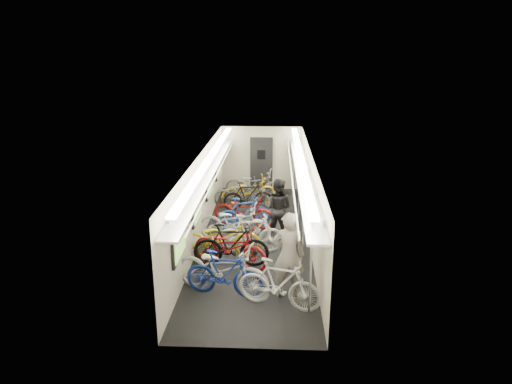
# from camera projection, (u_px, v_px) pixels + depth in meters

# --- Properties ---
(train_car_shell) EXTENTS (10.00, 10.00, 10.00)m
(train_car_shell) POSITION_uv_depth(u_px,v_px,m) (244.00, 175.00, 13.04)
(train_car_shell) COLOR black
(train_car_shell) RESTS_ON ground
(bicycle_0) EXTENTS (2.30, 1.44, 1.14)m
(bicycle_0) POSITION_uv_depth(u_px,v_px,m) (222.00, 269.00, 9.75)
(bicycle_0) COLOR #A9A9AE
(bicycle_0) RESTS_ON ground
(bicycle_1) EXTENTS (1.77, 0.82, 1.03)m
(bicycle_1) POSITION_uv_depth(u_px,v_px,m) (224.00, 274.00, 9.66)
(bicycle_1) COLOR navy
(bicycle_1) RESTS_ON ground
(bicycle_2) EXTENTS (2.08, 1.36, 1.03)m
(bicycle_2) POSITION_uv_depth(u_px,v_px,m) (230.00, 247.00, 10.97)
(bicycle_2) COLOR maroon
(bicycle_2) RESTS_ON ground
(bicycle_3) EXTENTS (1.85, 0.54, 1.11)m
(bicycle_3) POSITION_uv_depth(u_px,v_px,m) (231.00, 245.00, 11.00)
(bicycle_3) COLOR black
(bicycle_3) RESTS_ON ground
(bicycle_4) EXTENTS (2.09, 0.91, 1.06)m
(bicycle_4) POSITION_uv_depth(u_px,v_px,m) (220.00, 238.00, 11.49)
(bicycle_4) COLOR yellow
(bicycle_4) RESTS_ON ground
(bicycle_5) EXTENTS (1.75, 0.59, 1.04)m
(bicycle_5) POSITION_uv_depth(u_px,v_px,m) (251.00, 234.00, 11.79)
(bicycle_5) COLOR silver
(bicycle_5) RESTS_ON ground
(bicycle_6) EXTENTS (2.15, 1.07, 1.08)m
(bicycle_6) POSITION_uv_depth(u_px,v_px,m) (234.00, 223.00, 12.51)
(bicycle_6) COLOR #BCBDC1
(bicycle_6) RESTS_ON ground
(bicycle_7) EXTENTS (1.72, 1.06, 1.00)m
(bicycle_7) POSITION_uv_depth(u_px,v_px,m) (244.00, 213.00, 13.38)
(bicycle_7) COLOR #184393
(bicycle_7) RESTS_ON ground
(bicycle_8) EXTENTS (2.04, 1.27, 1.01)m
(bicycle_8) POSITION_uv_depth(u_px,v_px,m) (244.00, 211.00, 13.58)
(bicycle_8) COLOR maroon
(bicycle_8) RESTS_ON ground
(bicycle_9) EXTENTS (1.69, 0.74, 0.98)m
(bicycle_9) POSITION_uv_depth(u_px,v_px,m) (248.00, 196.00, 15.02)
(bicycle_9) COLOR black
(bicycle_9) RESTS_ON ground
(bicycle_10) EXTENTS (2.02, 1.15, 1.00)m
(bicycle_10) POSITION_uv_depth(u_px,v_px,m) (249.00, 191.00, 15.56)
(bicycle_10) COLOR gold
(bicycle_10) RESTS_ON ground
(bicycle_11) EXTENTS (1.82, 0.99, 1.05)m
(bicycle_11) POSITION_uv_depth(u_px,v_px,m) (279.00, 284.00, 9.20)
(bicycle_11) COLOR silver
(bicycle_11) RESTS_ON ground
(bicycle_12) EXTENTS (1.92, 0.95, 0.97)m
(bicycle_12) POSITION_uv_depth(u_px,v_px,m) (241.00, 192.00, 15.42)
(bicycle_12) COLOR #595A5E
(bicycle_12) RESTS_ON ground
(bicycle_14) EXTENTS (2.20, 1.14, 1.10)m
(bicycle_14) POSITION_uv_depth(u_px,v_px,m) (254.00, 185.00, 16.11)
(bicycle_14) COLOR slate
(bicycle_14) RESTS_ON ground
(passenger_near) EXTENTS (0.70, 0.47, 1.90)m
(passenger_near) POSITION_uv_depth(u_px,v_px,m) (288.00, 255.00, 9.50)
(passenger_near) COLOR gray
(passenger_near) RESTS_ON ground
(passenger_mid) EXTENTS (0.99, 0.87, 1.71)m
(passenger_mid) POSITION_uv_depth(u_px,v_px,m) (278.00, 208.00, 12.69)
(passenger_mid) COLOR black
(passenger_mid) RESTS_ON ground
(backpack) EXTENTS (0.26, 0.14, 0.38)m
(backpack) POSITION_uv_depth(u_px,v_px,m) (290.00, 237.00, 9.61)
(backpack) COLOR red
(backpack) RESTS_ON passenger_near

